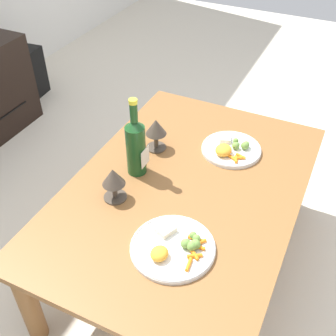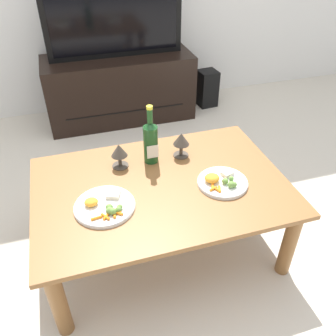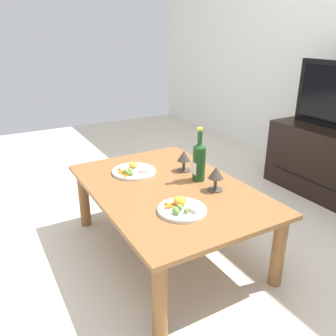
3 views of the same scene
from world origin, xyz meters
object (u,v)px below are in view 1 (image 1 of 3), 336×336
Objects in this scene: goblet_left at (113,179)px; dinner_plate_right at (231,149)px; dining_table at (185,199)px; goblet_right at (156,129)px; wine_bottle at (136,145)px; floor_speaker at (30,72)px; dinner_plate_left at (174,247)px.

goblet_left is 0.53m from dinner_plate_right.
goblet_right reaches higher than dining_table.
wine_bottle is 0.17m from goblet_right.
dinner_plate_right is (0.28, -0.29, -0.11)m from wine_bottle.
dining_table is at bearing -125.22° from floor_speaker.
goblet_right is (0.17, 0.21, 0.16)m from dining_table.
goblet_left reaches higher than dinner_plate_right.
dining_table is at bearing -91.58° from wine_bottle.
dinner_plate_left is at bearing -131.09° from floor_speaker.
floor_speaker is (0.89, 1.54, -0.20)m from dining_table.
dinner_plate_left reaches higher than dining_table.
dinner_plate_right reaches higher than dining_table.
dinner_plate_right is (-0.60, -1.62, 0.28)m from floor_speaker.
wine_bottle is at bearing 88.42° from dining_table.
dinner_plate_left is (-0.13, -0.29, -0.08)m from goblet_left.
dining_table is at bearing 163.76° from dinner_plate_right.
goblet_left is 0.54× the size of dinner_plate_right.
wine_bottle is 1.30× the size of dinner_plate_right.
goblet_left reaches higher than dining_table.
dining_table is 9.20× the size of goblet_left.
dining_table is 4.95× the size of dinner_plate_right.
wine_bottle is 0.17m from goblet_left.
goblet_left is 0.33m from goblet_right.
dining_table is 4.44× the size of dinner_plate_left.
goblet_right reaches higher than goblet_left.
dinner_plate_right reaches higher than floor_speaker.
wine_bottle reaches higher than dinner_plate_right.
floor_speaker is at bearing 60.07° from dining_table.
goblet_right reaches higher than floor_speaker.
dinner_plate_right reaches higher than dinner_plate_left.
goblet_left is at bearing -133.41° from floor_speaker.
goblet_right is at bearing 50.24° from dining_table.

